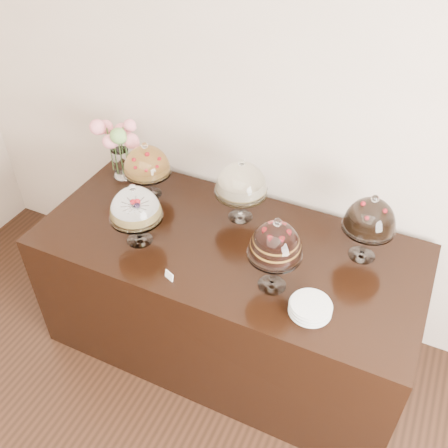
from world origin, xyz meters
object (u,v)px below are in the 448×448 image
at_px(cake_stand_fruit_tart, 146,162).
at_px(flower_vase, 118,142).
at_px(plate_stack, 310,308).
at_px(cake_stand_sugar_sponge, 135,206).
at_px(cake_stand_dark_choco, 371,218).
at_px(cake_stand_choco_layer, 276,243).
at_px(display_counter, 227,296).
at_px(cake_stand_cheesecake, 241,181).

bearing_deg(cake_stand_fruit_tart, flower_vase, 160.28).
xyz_separation_m(cake_stand_fruit_tart, plate_stack, (1.22, -0.50, -0.21)).
height_order(cake_stand_sugar_sponge, cake_stand_dark_choco, cake_stand_dark_choco).
distance_m(cake_stand_choco_layer, flower_vase, 1.36).
distance_m(display_counter, cake_stand_sugar_sponge, 0.86).
height_order(cake_stand_dark_choco, plate_stack, cake_stand_dark_choco).
xyz_separation_m(display_counter, cake_stand_dark_choco, (0.71, 0.23, 0.72)).
distance_m(cake_stand_cheesecake, plate_stack, 0.84).
distance_m(cake_stand_cheesecake, flower_vase, 0.89).
bearing_deg(cake_stand_cheesecake, cake_stand_dark_choco, -1.89).
bearing_deg(cake_stand_choco_layer, cake_stand_fruit_tart, 157.43).
height_order(cake_stand_sugar_sponge, plate_stack, cake_stand_sugar_sponge).
xyz_separation_m(cake_stand_cheesecake, cake_stand_dark_choco, (0.74, -0.02, 0.01)).
relative_size(cake_stand_choco_layer, cake_stand_cheesecake, 1.09).
bearing_deg(cake_stand_choco_layer, cake_stand_sugar_sponge, 179.59).
height_order(cake_stand_cheesecake, cake_stand_fruit_tart, cake_stand_cheesecake).
height_order(cake_stand_choco_layer, plate_stack, cake_stand_choco_layer).
bearing_deg(display_counter, plate_stack, -26.34).
xyz_separation_m(cake_stand_cheesecake, cake_stand_fruit_tart, (-0.62, -0.03, -0.02)).
relative_size(cake_stand_cheesecake, cake_stand_fruit_tart, 1.08).
relative_size(cake_stand_dark_choco, plate_stack, 2.00).
bearing_deg(cake_stand_cheesecake, cake_stand_choco_layer, -49.94).
bearing_deg(cake_stand_fruit_tart, display_counter, -18.49).
bearing_deg(cake_stand_sugar_sponge, cake_stand_cheesecake, 45.29).
relative_size(cake_stand_sugar_sponge, cake_stand_choco_layer, 0.88).
distance_m(display_counter, plate_stack, 0.80).
xyz_separation_m(display_counter, cake_stand_cheesecake, (-0.03, 0.25, 0.71)).
xyz_separation_m(cake_stand_choco_layer, cake_stand_cheesecake, (-0.37, 0.44, -0.03)).
xyz_separation_m(display_counter, cake_stand_choco_layer, (0.34, -0.19, 0.74)).
height_order(flower_vase, plate_stack, flower_vase).
bearing_deg(display_counter, cake_stand_fruit_tart, 161.51).
xyz_separation_m(display_counter, cake_stand_fruit_tart, (-0.65, 0.22, 0.69)).
relative_size(cake_stand_dark_choco, flower_vase, 1.02).
xyz_separation_m(cake_stand_sugar_sponge, cake_stand_choco_layer, (0.81, -0.01, 0.05)).
xyz_separation_m(cake_stand_sugar_sponge, plate_stack, (1.04, -0.10, -0.21)).
bearing_deg(flower_vase, cake_stand_fruit_tart, -19.72).
distance_m(cake_stand_sugar_sponge, cake_stand_choco_layer, 0.81).
bearing_deg(flower_vase, cake_stand_sugar_sponge, -47.82).
xyz_separation_m(cake_stand_cheesecake, plate_stack, (0.61, -0.53, -0.23)).
bearing_deg(cake_stand_dark_choco, plate_stack, -104.88).
distance_m(cake_stand_dark_choco, cake_stand_fruit_tart, 1.36).
distance_m(cake_stand_sugar_sponge, cake_stand_fruit_tart, 0.44).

